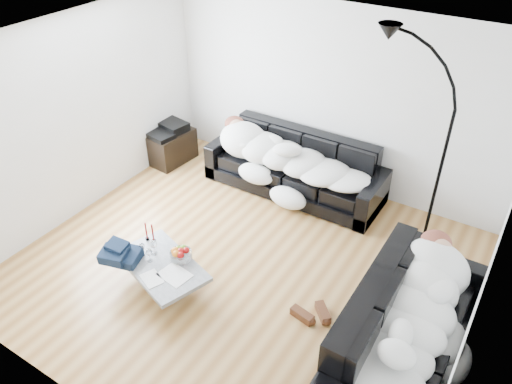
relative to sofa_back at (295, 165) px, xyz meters
The scene contains 24 objects.
ground 1.81m from the sofa_back, 81.48° to the right, with size 5.00×5.00×0.00m, color #965E2D.
wall_back 1.05m from the sofa_back, 62.58° to the left, with size 5.00×0.02×2.60m, color silver.
wall_left 2.97m from the sofa_back, 142.05° to the right, with size 0.02×4.50×2.60m, color silver.
wall_right 3.38m from the sofa_back, 32.30° to the right, with size 0.02×4.50×2.60m, color silver.
ceiling 2.81m from the sofa_back, 81.48° to the right, with size 5.00×5.00×0.00m, color white.
sofa_back is the anchor object (origin of this frame).
sofa_right 3.09m from the sofa_back, 41.79° to the right, with size 2.24×0.96×0.91m, color black.
sleeper_back 0.22m from the sofa_back, 90.00° to the right, with size 2.16×0.75×0.43m, color silver, non-canonical shape.
sleeper_right 3.10m from the sofa_back, 41.79° to the right, with size 1.92×0.81×0.47m, color silver, non-canonical shape.
teal_cushion 2.64m from the sofa_back, 31.30° to the right, with size 0.36×0.30×0.20m, color #0C583E.
coffee_table 2.52m from the sofa_back, 97.58° to the right, with size 1.09×0.63×0.32m, color #939699.
fruit_bowl 2.30m from the sofa_back, 94.95° to the right, with size 0.25×0.25×0.15m, color white.
wine_glass_a 2.45m from the sofa_back, 101.90° to the right, with size 0.08×0.08×0.19m, color white.
wine_glass_b 2.55m from the sofa_back, 103.80° to the right, with size 0.07×0.07×0.16m, color white.
wine_glass_c 2.56m from the sofa_back, 100.57° to the right, with size 0.07×0.07×0.17m, color white.
candle_left 2.37m from the sofa_back, 108.40° to the right, with size 0.04×0.04×0.24m, color maroon.
candle_right 2.33m from the sofa_back, 106.42° to the right, with size 0.05×0.05×0.25m, color maroon.
newspaper_a 2.54m from the sofa_back, 92.04° to the right, with size 0.34×0.26×0.01m, color silver.
newspaper_b 2.73m from the sofa_back, 95.48° to the right, with size 0.26×0.18×0.01m, color silver.
navy_jacket 2.81m from the sofa_back, 105.86° to the right, with size 0.37×0.31×0.19m, color black, non-canonical shape.
shoes 2.44m from the sofa_back, 56.78° to the right, with size 0.45×0.33×0.10m, color #472311, non-canonical shape.
av_cabinet 2.09m from the sofa_back, behind, with size 0.50×0.72×0.50m, color black.
stereo 2.09m from the sofa_back, behind, with size 0.44×0.34×0.13m, color black.
floor_lamp 2.15m from the sofa_back, ahead, with size 0.85×0.34×2.34m, color black, non-canonical shape.
Camera 1 is at (2.48, -3.66, 4.12)m, focal length 35.00 mm.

